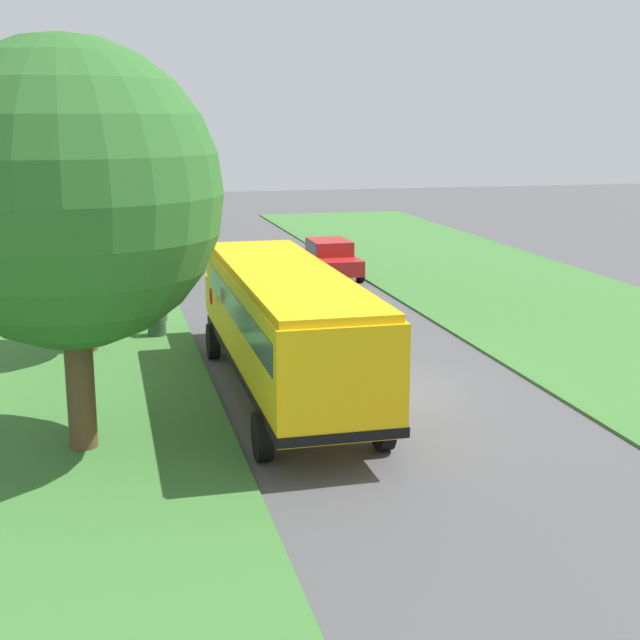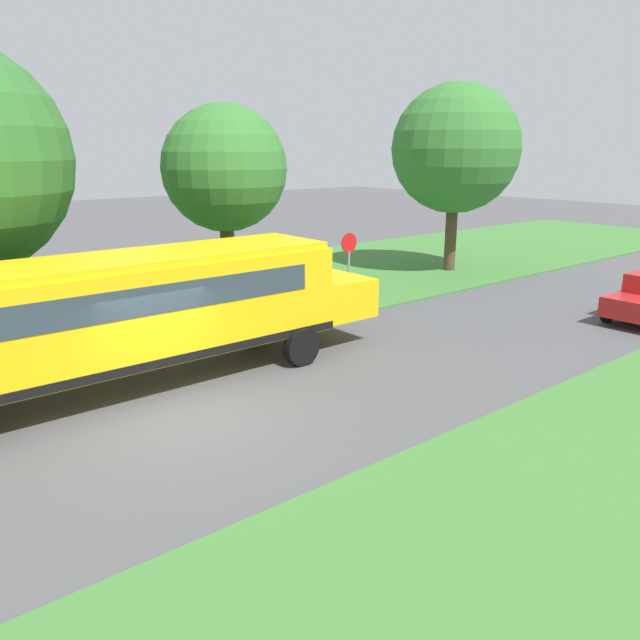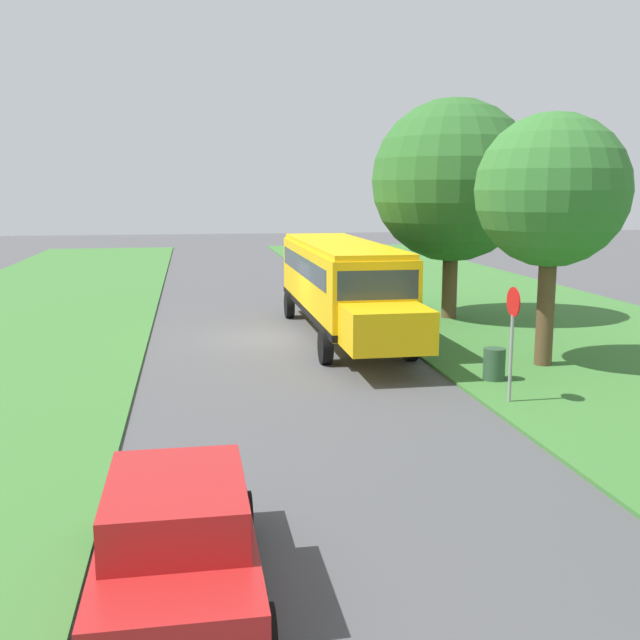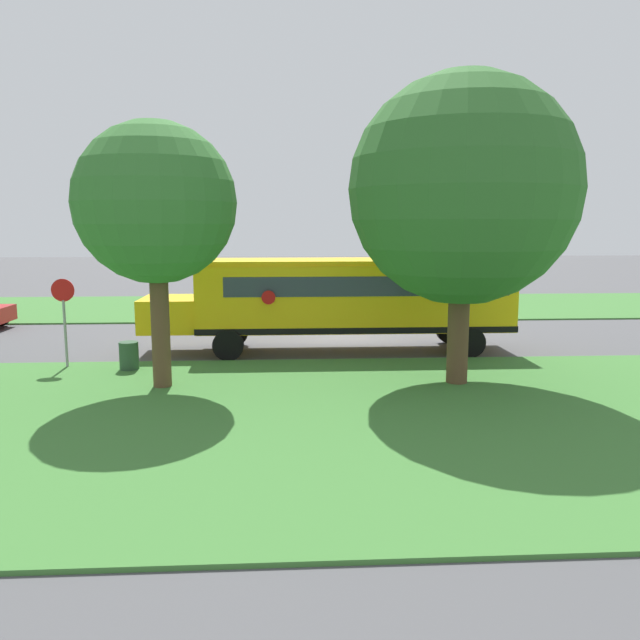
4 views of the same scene
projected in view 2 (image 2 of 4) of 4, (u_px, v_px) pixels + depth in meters
name	position (u px, v px, depth m)	size (l,w,h in m)	color
ground_plane	(185.00, 419.00, 13.12)	(120.00, 120.00, 0.00)	#4C4C4F
grass_verge	(41.00, 320.00, 20.55)	(12.00, 80.00, 0.08)	#3D7533
school_bus	(135.00, 308.00, 14.45)	(2.84, 12.42, 3.16)	yellow
oak_tree_roadside_mid	(228.00, 169.00, 20.48)	(4.13, 4.13, 6.95)	brown
oak_tree_far_end	(459.00, 151.00, 27.52)	(5.65, 5.65, 8.33)	#4C3826
stop_sign	(349.00, 262.00, 21.45)	(0.08, 0.68, 2.74)	gray
trash_bin	(296.00, 305.00, 20.92)	(0.56, 0.56, 0.90)	#2D4C33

